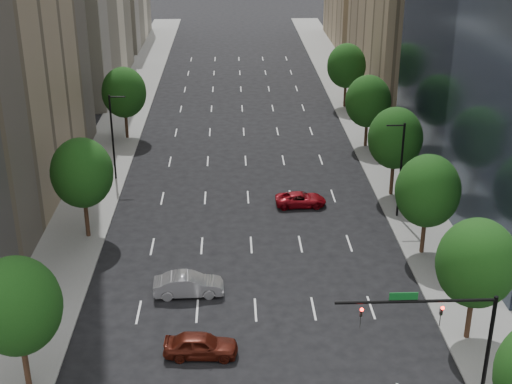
{
  "coord_description": "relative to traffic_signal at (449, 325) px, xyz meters",
  "views": [
    {
      "loc": [
        -1.56,
        -3.21,
        27.91
      ],
      "look_at": [
        0.14,
        42.77,
        8.0
      ],
      "focal_mm": 49.83,
      "sensor_mm": 36.0,
      "label": 1
    }
  ],
  "objects": [
    {
      "name": "sidewalk_left",
      "position": [
        -26.03,
        30.0,
        -5.1
      ],
      "size": [
        6.0,
        200.0,
        0.15
      ],
      "primitive_type": "cube",
      "color": "slate",
      "rests_on": "ground"
    },
    {
      "name": "sidewalk_right",
      "position": [
        4.97,
        30.0,
        -5.1
      ],
      "size": [
        6.0,
        200.0,
        0.15
      ],
      "primitive_type": "cube",
      "color": "slate",
      "rests_on": "ground"
    },
    {
      "name": "filler_right",
      "position": [
        14.47,
        103.0,
        2.83
      ],
      "size": [
        14.0,
        26.0,
        16.0
      ],
      "primitive_type": "cube",
      "color": "#8C7759",
      "rests_on": "ground"
    },
    {
      "name": "tree_right_1",
      "position": [
        3.47,
        6.0,
        0.58
      ],
      "size": [
        5.2,
        5.2,
        8.75
      ],
      "color": "#382316",
      "rests_on": "ground"
    },
    {
      "name": "tree_right_2",
      "position": [
        3.47,
        18.0,
        0.43
      ],
      "size": [
        5.2,
        5.2,
        8.61
      ],
      "color": "#382316",
      "rests_on": "ground"
    },
    {
      "name": "tree_right_3",
      "position": [
        3.47,
        30.0,
        0.72
      ],
      "size": [
        5.2,
        5.2,
        8.89
      ],
      "color": "#382316",
      "rests_on": "ground"
    },
    {
      "name": "tree_right_4",
      "position": [
        3.47,
        44.0,
        0.29
      ],
      "size": [
        5.2,
        5.2,
        8.46
      ],
      "color": "#382316",
      "rests_on": "ground"
    },
    {
      "name": "tree_right_5",
      "position": [
        3.47,
        60.0,
        0.58
      ],
      "size": [
        5.2,
        5.2,
        8.75
      ],
      "color": "#382316",
      "rests_on": "ground"
    },
    {
      "name": "tree_left_0",
      "position": [
        -24.53,
        2.0,
        0.58
      ],
      "size": [
        5.2,
        5.2,
        8.75
      ],
      "color": "#382316",
      "rests_on": "ground"
    },
    {
      "name": "tree_left_1",
      "position": [
        -24.53,
        22.0,
        0.79
      ],
      "size": [
        5.2,
        5.2,
        8.97
      ],
      "color": "#382316",
      "rests_on": "ground"
    },
    {
      "name": "tree_left_2",
      "position": [
        -24.53,
        48.0,
        0.5
      ],
      "size": [
        5.2,
        5.2,
        8.68
      ],
      "color": "#382316",
      "rests_on": "ground"
    },
    {
      "name": "streetlight_rn",
      "position": [
        2.91,
        25.0,
        -0.33
      ],
      "size": [
        1.7,
        0.2,
        9.0
      ],
      "color": "black",
      "rests_on": "ground"
    },
    {
      "name": "streetlight_ln",
      "position": [
        -23.96,
        35.0,
        -0.33
      ],
      "size": [
        1.7,
        0.2,
        9.0
      ],
      "color": "black",
      "rests_on": "ground"
    },
    {
      "name": "traffic_signal",
      "position": [
        0.0,
        0.0,
        0.0
      ],
      "size": [
        9.12,
        0.4,
        7.38
      ],
      "color": "black",
      "rests_on": "ground"
    },
    {
      "name": "car_maroon",
      "position": [
        -14.24,
        4.77,
        -4.36
      ],
      "size": [
        4.85,
        2.16,
        1.62
      ],
      "primitive_type": "imported",
      "rotation": [
        0.0,
        0.0,
        1.52
      ],
      "color": "#49150C",
      "rests_on": "ground"
    },
    {
      "name": "car_silver",
      "position": [
        -15.39,
        12.25,
        -4.32
      ],
      "size": [
        5.25,
        2.05,
        1.7
      ],
      "primitive_type": "imported",
      "rotation": [
        0.0,
        0.0,
        1.62
      ],
      "color": "gray",
      "rests_on": "ground"
    },
    {
      "name": "car_red_far",
      "position": [
        -5.6,
        27.81,
        -4.51
      ],
      "size": [
        4.87,
        2.42,
        1.33
      ],
      "primitive_type": "imported",
      "rotation": [
        0.0,
        0.0,
        1.62
      ],
      "color": "maroon",
      "rests_on": "ground"
    }
  ]
}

